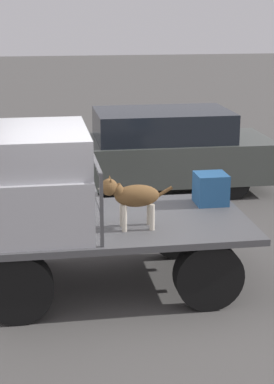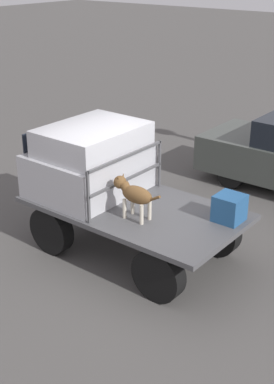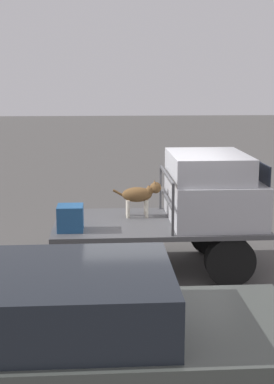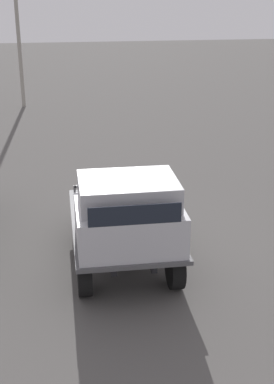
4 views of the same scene
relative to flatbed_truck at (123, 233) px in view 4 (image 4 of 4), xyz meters
name	(u,v)px [view 4 (image 4 of 4)]	position (x,y,z in m)	size (l,w,h in m)	color
ground_plane	(123,260)	(0.00, 0.00, -0.61)	(80.00, 80.00, 0.00)	#514F4C
flatbed_truck	(123,233)	(0.00, 0.00, 0.00)	(3.54, 1.95, 0.87)	black
truck_cab	(129,214)	(0.94, 0.00, 0.81)	(1.50, 1.83, 1.17)	#B7B7BC
truck_headboard	(123,197)	(0.15, 0.00, 0.81)	(0.04, 1.83, 0.83)	#4C4C4F
dog	(138,195)	(-0.26, 0.33, 0.66)	(0.90, 0.26, 0.66)	beige
cargo_crate	(92,185)	(-1.46, -0.49, 0.47)	(0.41, 0.41, 0.41)	#235184
light_pole_far	(16,0)	(-14.40, -2.61, 3.81)	(0.46, 0.46, 6.73)	gray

